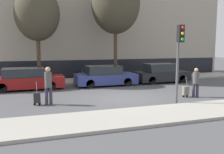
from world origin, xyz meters
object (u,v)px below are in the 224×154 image
parked_car_0 (26,79)px  parked_car_2 (162,74)px  pedestrian_left (48,83)px  bare_tree_near_crossing (116,4)px  trolley_left (37,98)px  trolley_right (185,91)px  parked_car_1 (105,76)px  pedestrian_right (196,81)px  bare_tree_down_street (37,14)px  parked_bicycle (85,75)px  traffic_light (179,49)px

parked_car_0 → parked_car_2: 10.00m
parked_car_2 → pedestrian_left: pedestrian_left is taller
bare_tree_near_crossing → parked_car_0: bearing=-165.5°
trolley_left → trolley_right: size_ratio=1.00×
parked_car_1 → trolley_right: parked_car_1 is taller
parked_car_1 → bare_tree_near_crossing: (1.43, 1.81, 5.40)m
pedestrian_right → bare_tree_down_street: bare_tree_down_street is taller
parked_car_0 → parked_car_1: bearing=-0.6°
parked_car_1 → parked_bicycle: parked_car_1 is taller
parked_car_0 → pedestrian_left: size_ratio=2.54×
parked_car_2 → trolley_left: parked_car_2 is taller
parked_car_0 → traffic_light: size_ratio=1.23×
parked_car_0 → bare_tree_near_crossing: bare_tree_near_crossing is taller
bare_tree_down_street → parked_car_1: bearing=-24.9°
trolley_right → bare_tree_down_street: size_ratio=0.16×
trolley_right → traffic_light: size_ratio=0.30×
traffic_light → parked_bicycle: (-2.47, 9.51, -2.22)m
parked_car_1 → pedestrian_right: pedestrian_right is taller
parked_car_1 → traffic_light: size_ratio=1.14×
parked_car_0 → bare_tree_down_street: size_ratio=0.67×
parked_car_2 → traffic_light: bearing=-114.1°
parked_car_0 → pedestrian_right: size_ratio=2.86×
parked_car_0 → bare_tree_near_crossing: 8.86m
parked_car_2 → parked_car_0: bearing=-180.0°
trolley_left → parked_car_1: bearing=44.0°
trolley_left → pedestrian_right: 8.49m
parked_car_0 → pedestrian_right: bearing=-32.1°
parked_car_0 → pedestrian_right: 10.54m
trolley_left → bare_tree_down_street: (0.42, 6.77, 4.75)m
traffic_light → trolley_left: bearing=161.6°
parked_bicycle → bare_tree_near_crossing: (2.34, -0.86, 5.58)m
parked_car_0 → traffic_light: 9.99m
pedestrian_left → traffic_light: 6.45m
traffic_light → parked_bicycle: traffic_light is taller
parked_car_2 → traffic_light: (-3.08, -6.91, 2.03)m
parked_car_2 → trolley_left: (-9.51, -4.77, -0.32)m
trolley_right → parked_bicycle: 8.93m
bare_tree_down_street → parked_car_0: bearing=-114.6°
parked_car_2 → pedestrian_right: size_ratio=2.56×
pedestrian_right → pedestrian_left: bearing=-164.4°
parked_car_1 → trolley_left: (-4.86, -4.70, -0.30)m
parked_car_2 → trolley_right: (-1.59, -5.40, -0.32)m
parked_bicycle → pedestrian_left: bearing=-114.7°
parked_car_1 → parked_car_2: (4.64, 0.06, 0.02)m
traffic_light → pedestrian_left: bearing=160.4°
pedestrian_left → pedestrian_right: (7.88, -0.78, -0.13)m
parked_bicycle → traffic_light: bearing=-75.4°
pedestrian_left → traffic_light: size_ratio=0.48×
parked_car_1 → traffic_light: 7.31m
bare_tree_near_crossing → traffic_light: bearing=-89.2°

